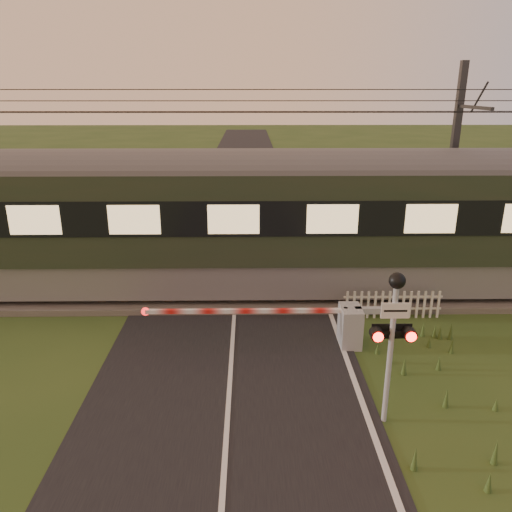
{
  "coord_description": "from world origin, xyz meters",
  "views": [
    {
      "loc": [
        0.45,
        -8.09,
        6.17
      ],
      "look_at": [
        0.6,
        3.2,
        2.33
      ],
      "focal_mm": 35.0,
      "sensor_mm": 36.0,
      "label": 1
    }
  ],
  "objects_px": {
    "boom_gate": "(339,324)",
    "crossing_signal": "(393,322)",
    "picket_fence": "(393,304)",
    "catenary_mast": "(453,166)"
  },
  "relations": [
    {
      "from": "boom_gate",
      "to": "crossing_signal",
      "type": "distance_m",
      "value": 3.45
    },
    {
      "from": "boom_gate",
      "to": "picket_fence",
      "type": "height_order",
      "value": "boom_gate"
    },
    {
      "from": "crossing_signal",
      "to": "catenary_mast",
      "type": "xyz_separation_m",
      "value": [
        4.27,
        8.67,
        1.51
      ]
    },
    {
      "from": "boom_gate",
      "to": "crossing_signal",
      "type": "height_order",
      "value": "crossing_signal"
    },
    {
      "from": "picket_fence",
      "to": "catenary_mast",
      "type": "height_order",
      "value": "catenary_mast"
    },
    {
      "from": "picket_fence",
      "to": "catenary_mast",
      "type": "bearing_deg",
      "value": 55.05
    },
    {
      "from": "boom_gate",
      "to": "picket_fence",
      "type": "xyz_separation_m",
      "value": [
        1.76,
        1.5,
        -0.16
      ]
    },
    {
      "from": "picket_fence",
      "to": "catenary_mast",
      "type": "xyz_separation_m",
      "value": [
        2.88,
        4.12,
        3.22
      ]
    },
    {
      "from": "crossing_signal",
      "to": "picket_fence",
      "type": "distance_m",
      "value": 5.06
    },
    {
      "from": "picket_fence",
      "to": "catenary_mast",
      "type": "distance_m",
      "value": 5.97
    }
  ]
}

